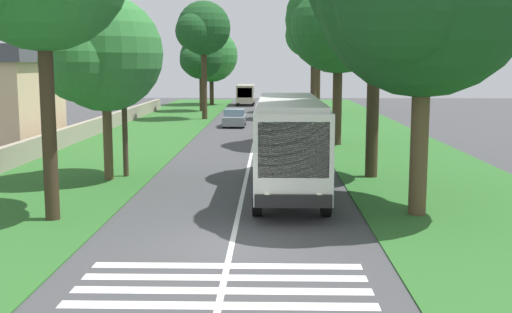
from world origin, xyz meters
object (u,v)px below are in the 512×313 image
object	(u,v)px
roadside_tree_left_0	(102,57)
roadside_tree_right_4	(317,33)
roadside_tree_right_3	(336,24)
trailing_car_2	(276,112)
trailing_car_3	(277,105)
roadside_tree_left_2	(202,30)
trailing_car_1	(234,118)
trailing_minibus_0	(246,93)
trailing_car_0	(280,127)
coach_bus	(289,139)
roadside_tree_right_2	(312,33)
utility_pole	(124,86)
roadside_tree_left_1	(210,57)
roadside_tree_left_3	(200,59)

from	to	relation	value
roadside_tree_left_0	roadside_tree_right_4	bearing A→B (deg)	-16.51
roadside_tree_right_3	trailing_car_2	bearing A→B (deg)	10.39
trailing_car_3	roadside_tree_left_2	distance (m)	14.45
trailing_car_1	trailing_minibus_0	bearing A→B (deg)	0.30
trailing_car_0	trailing_car_2	world-z (taller)	same
trailing_car_2	roadside_tree_right_3	xyz separation A→B (m)	(-19.43, -3.56, 6.88)
trailing_minibus_0	roadside_tree_right_4	bearing A→B (deg)	-145.35
coach_bus	roadside_tree_left_0	distance (m)	8.97
trailing_car_2	roadside_tree_right_4	xyz separation A→B (m)	(8.57, -4.40, 7.68)
roadside_tree_left_2	roadside_tree_right_4	xyz separation A→B (m)	(9.38, -11.12, 0.18)
roadside_tree_right_2	utility_pole	size ratio (longest dim) A/B	1.35
roadside_tree_left_1	roadside_tree_left_2	world-z (taller)	roadside_tree_left_2
coach_bus	roadside_tree_right_2	xyz separation A→B (m)	(35.04, -3.07, 5.72)
trailing_car_0	trailing_car_3	xyz separation A→B (m)	(24.19, -0.03, 0.00)
roadside_tree_left_3	coach_bus	bearing A→B (deg)	-169.38
coach_bus	trailing_car_0	distance (m)	20.15
trailing_car_1	utility_pole	bearing A→B (deg)	171.56
roadside_tree_right_3	utility_pole	bearing A→B (deg)	138.70
trailing_car_3	roadside_tree_right_3	distance (m)	29.83
roadside_tree_left_2	utility_pole	world-z (taller)	roadside_tree_left_2
trailing_car_1	roadside_tree_left_1	distance (m)	28.94
trailing_car_3	utility_pole	distance (m)	41.61
trailing_car_2	roadside_tree_left_1	bearing A→B (deg)	21.26
coach_bus	utility_pole	bearing A→B (deg)	64.57
trailing_car_2	utility_pole	size ratio (longest dim) A/B	0.55
trailing_car_0	roadside_tree_right_4	distance (m)	24.94
roadside_tree_left_2	roadside_tree_right_2	bearing A→B (deg)	-84.44
trailing_car_1	trailing_car_0	bearing A→B (deg)	-153.60
roadside_tree_left_2	roadside_tree_right_3	world-z (taller)	roadside_tree_right_3
roadside_tree_left_0	roadside_tree_right_3	bearing A→B (deg)	-41.31
trailing_car_1	roadside_tree_right_3	world-z (taller)	roadside_tree_right_3
trailing_car_3	roadside_tree_left_0	xyz separation A→B (m)	(-41.63, 7.92, 4.70)
trailing_car_2	roadside_tree_right_3	bearing A→B (deg)	-169.61
trailing_car_0	roadside_tree_right_3	size ratio (longest dim) A/B	0.39
trailing_minibus_0	roadside_tree_left_2	bearing A→B (deg)	171.47
trailing_car_0	roadside_tree_left_1	size ratio (longest dim) A/B	0.46
roadside_tree_right_3	roadside_tree_left_3	bearing A→B (deg)	21.94
trailing_car_3	roadside_tree_right_2	world-z (taller)	roadside_tree_right_2
roadside_tree_left_1	trailing_car_2	bearing A→B (deg)	-158.74
trailing_car_0	trailing_car_2	distance (m)	14.79
roadside_tree_left_2	utility_pole	bearing A→B (deg)	179.49
coach_bus	roadside_tree_left_1	distance (m)	56.23
trailing_car_3	roadside_tree_left_1	bearing A→B (deg)	36.34
coach_bus	utility_pole	size ratio (longest dim) A/B	1.43
coach_bus	roadside_tree_left_1	bearing A→B (deg)	8.48
trailing_car_2	roadside_tree_right_3	world-z (taller)	roadside_tree_right_3
trailing_car_0	roadside_tree_left_0	distance (m)	19.71
roadside_tree_left_1	utility_pole	xyz separation A→B (m)	(-52.05, -1.03, -1.89)
trailing_car_1	trailing_car_2	xyz separation A→B (m)	(7.47, -3.43, 0.00)
utility_pole	roadside_tree_right_3	bearing A→B (deg)	-41.30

